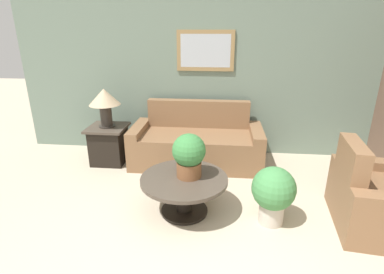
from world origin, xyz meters
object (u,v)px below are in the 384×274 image
at_px(armchair, 382,201).
at_px(potted_plant_on_table, 189,154).
at_px(couch_main, 197,144).
at_px(coffee_table, 184,187).
at_px(potted_plant_floor, 273,192).
at_px(side_table, 109,144).
at_px(table_lamp, 105,100).

relative_size(armchair, potted_plant_on_table, 2.22).
xyz_separation_m(armchair, potted_plant_on_table, (-2.03, 0.09, 0.40)).
relative_size(couch_main, coffee_table, 2.03).
bearing_deg(potted_plant_on_table, potted_plant_floor, -8.68).
distance_m(couch_main, potted_plant_on_table, 1.37).
bearing_deg(coffee_table, couch_main, 88.91).
relative_size(side_table, potted_plant_floor, 0.90).
distance_m(potted_plant_on_table, potted_plant_floor, 0.98).
bearing_deg(armchair, couch_main, 62.49).
bearing_deg(potted_plant_floor, potted_plant_on_table, 171.32).
relative_size(couch_main, table_lamp, 3.40).
bearing_deg(potted_plant_floor, table_lamp, 149.60).
bearing_deg(potted_plant_on_table, side_table, 138.91).
height_order(couch_main, armchair, same).
height_order(armchair, table_lamp, table_lamp).
height_order(table_lamp, potted_plant_on_table, table_lamp).
xyz_separation_m(couch_main, potted_plant_on_table, (0.02, -1.31, 0.40)).
distance_m(armchair, potted_plant_floor, 1.12).
bearing_deg(armchair, potted_plant_floor, 99.23).
distance_m(armchair, side_table, 3.64).
distance_m(armchair, potted_plant_on_table, 2.07).
bearing_deg(armchair, potted_plant_on_table, 94.31).
height_order(coffee_table, potted_plant_floor, potted_plant_floor).
relative_size(couch_main, potted_plant_floor, 3.05).
height_order(couch_main, potted_plant_on_table, potted_plant_on_table).
height_order(side_table, table_lamp, table_lamp).
relative_size(side_table, table_lamp, 1.01).
distance_m(coffee_table, side_table, 1.82).
bearing_deg(potted_plant_floor, coffee_table, 174.17).
bearing_deg(couch_main, side_table, -175.24).
height_order(armchair, potted_plant_on_table, potted_plant_on_table).
xyz_separation_m(coffee_table, side_table, (-1.33, 1.24, -0.02)).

